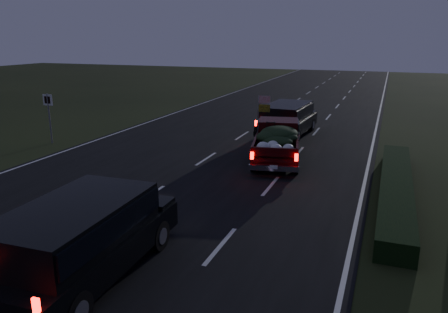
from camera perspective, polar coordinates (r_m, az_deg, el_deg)
The scene contains 7 objects.
ground at distance 15.02m, azimuth -9.88°, elevation -5.20°, with size 120.00×120.00×0.00m, color black.
road_asphalt at distance 15.02m, azimuth -9.88°, elevation -5.17°, with size 14.00×120.00×0.02m, color black.
hedge_row at distance 15.82m, azimuth 21.51°, elevation -3.86°, with size 1.00×10.00×0.60m, color black.
route_sign at distance 23.52m, azimuth -21.92°, elevation 5.57°, with size 0.55×0.08×2.50m.
pickup_truck at distance 18.90m, azimuth 6.95°, elevation 2.18°, with size 2.73×5.06×2.51m.
lead_suv at distance 23.86m, azimuth 8.28°, elevation 5.23°, with size 2.39×5.09×1.43m.
rear_suv at distance 10.09m, azimuth -18.38°, elevation -9.50°, with size 2.50×5.20×1.47m.
Camera 1 is at (7.32, -12.03, 5.23)m, focal length 35.00 mm.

